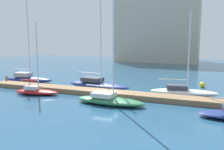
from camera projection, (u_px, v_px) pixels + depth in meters
ground_plane at (105, 95)px, 26.28m from camera, size 120.00×120.00×0.00m
dock_pier at (105, 93)px, 26.25m from camera, size 31.52×2.12×0.53m
dock_piling_near_end at (7, 80)px, 32.78m from camera, size 0.28×0.28×1.18m
sailboat_0 at (28, 78)px, 34.08m from camera, size 7.63×3.24×12.00m
sailboat_1 at (36, 90)px, 26.57m from camera, size 5.31×2.45×7.96m
sailboat_2 at (97, 84)px, 30.02m from camera, size 8.77×3.21×12.19m
sailboat_3 at (109, 99)px, 22.43m from camera, size 6.83×2.34×11.18m
sailboat_4 at (183, 91)px, 26.23m from camera, size 7.50×2.91×9.14m
mooring_buoy_yellow at (202, 85)px, 30.59m from camera, size 0.72×0.72×0.72m
harbor_building_distant at (158, 28)px, 69.14m from camera, size 22.93×13.81×19.25m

